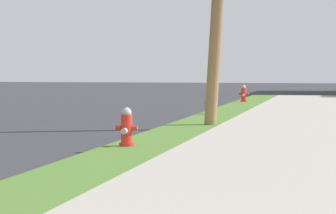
% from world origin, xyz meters
% --- Properties ---
extents(fire_hydrant_second, '(0.42, 0.38, 0.74)m').
position_xyz_m(fire_hydrant_second, '(0.45, 11.91, 0.45)').
color(fire_hydrant_second, red).
rests_on(fire_hydrant_second, grass_verge).
extents(fire_hydrant_third, '(0.42, 0.37, 0.74)m').
position_xyz_m(fire_hydrant_third, '(0.46, 22.24, 0.45)').
color(fire_hydrant_third, red).
rests_on(fire_hydrant_third, grass_verge).
extents(fire_hydrant_fourth, '(0.42, 0.37, 0.74)m').
position_xyz_m(fire_hydrant_fourth, '(0.47, 31.46, 0.45)').
color(fire_hydrant_fourth, red).
rests_on(fire_hydrant_fourth, grass_verge).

